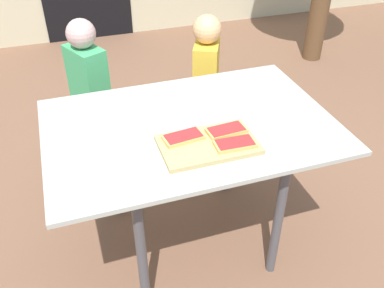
{
  "coord_description": "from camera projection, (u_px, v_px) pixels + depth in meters",
  "views": [
    {
      "loc": [
        -0.49,
        -1.49,
        1.77
      ],
      "look_at": [
        0.01,
        0.0,
        0.63
      ],
      "focal_mm": 39.52,
      "sensor_mm": 36.0,
      "label": 1
    }
  ],
  "objects": [
    {
      "name": "ground_plane",
      "position": [
        190.0,
        238.0,
        2.31
      ],
      "size": [
        16.0,
        16.0,
        0.0
      ],
      "primitive_type": "plane",
      "color": "brown"
    },
    {
      "name": "dining_table",
      "position": [
        190.0,
        140.0,
        1.92
      ],
      "size": [
        1.27,
        0.85,
        0.74
      ],
      "color": "#B1B5AA",
      "rests_on": "ground"
    },
    {
      "name": "cutting_board",
      "position": [
        208.0,
        144.0,
        1.73
      ],
      "size": [
        0.4,
        0.24,
        0.02
      ],
      "primitive_type": "cube",
      "color": "tan",
      "rests_on": "dining_table"
    },
    {
      "name": "pizza_slice_far_left",
      "position": [
        183.0,
        137.0,
        1.74
      ],
      "size": [
        0.17,
        0.1,
        0.02
      ],
      "color": "tan",
      "rests_on": "cutting_board"
    },
    {
      "name": "pizza_slice_far_right",
      "position": [
        226.0,
        130.0,
        1.78
      ],
      "size": [
        0.17,
        0.1,
        0.02
      ],
      "color": "tan",
      "rests_on": "cutting_board"
    },
    {
      "name": "pizza_slice_near_right",
      "position": [
        235.0,
        144.0,
        1.7
      ],
      "size": [
        0.17,
        0.09,
        0.02
      ],
      "color": "tan",
      "rests_on": "cutting_board"
    },
    {
      "name": "plate_white_right",
      "position": [
        236.0,
        101.0,
        2.03
      ],
      "size": [
        0.18,
        0.18,
        0.01
      ],
      "primitive_type": "cylinder",
      "color": "white",
      "rests_on": "dining_table"
    },
    {
      "name": "plate_white_left",
      "position": [
        121.0,
        124.0,
        1.86
      ],
      "size": [
        0.18,
        0.18,
        0.01
      ],
      "primitive_type": "cylinder",
      "color": "white",
      "rests_on": "dining_table"
    },
    {
      "name": "child_left",
      "position": [
        90.0,
        91.0,
        2.47
      ],
      "size": [
        0.23,
        0.28,
        1.0
      ],
      "color": "#47516A",
      "rests_on": "ground"
    },
    {
      "name": "child_right",
      "position": [
        206.0,
        81.0,
        2.6
      ],
      "size": [
        0.23,
        0.28,
        0.97
      ],
      "color": "#4A3F72",
      "rests_on": "ground"
    }
  ]
}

